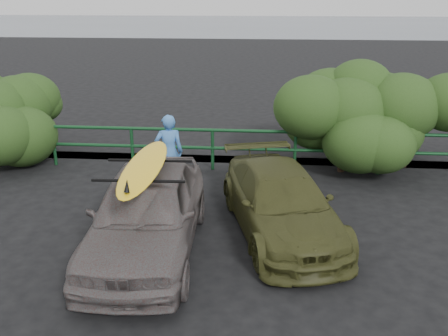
# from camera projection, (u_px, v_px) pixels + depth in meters

# --- Properties ---
(ground) EXTENTS (80.00, 80.00, 0.00)m
(ground) POSITION_uv_depth(u_px,v_px,m) (114.00, 276.00, 7.73)
(ground) COLOR black
(ocean) EXTENTS (200.00, 200.00, 0.00)m
(ocean) POSITION_uv_depth(u_px,v_px,m) (250.00, 25.00, 64.03)
(ocean) COLOR slate
(ocean) RESTS_ON ground
(guardrail) EXTENTS (14.00, 0.08, 1.04)m
(guardrail) POSITION_uv_depth(u_px,v_px,m) (172.00, 148.00, 12.25)
(guardrail) COLOR #12421F
(guardrail) RESTS_ON ground
(shrub_right) EXTENTS (3.20, 2.40, 2.40)m
(shrub_right) POSITION_uv_depth(u_px,v_px,m) (378.00, 121.00, 12.09)
(shrub_right) COLOR #2B491A
(shrub_right) RESTS_ON ground
(sedan) EXTENTS (1.84, 4.26, 1.43)m
(sedan) POSITION_uv_depth(u_px,v_px,m) (147.00, 212.00, 8.25)
(sedan) COLOR #5F5554
(sedan) RESTS_ON ground
(olive_vehicle) EXTENTS (2.60, 4.29, 1.16)m
(olive_vehicle) POSITION_uv_depth(u_px,v_px,m) (281.00, 202.00, 8.97)
(olive_vehicle) COLOR #40421D
(olive_vehicle) RESTS_ON ground
(man) EXTENTS (0.68, 0.52, 1.69)m
(man) POSITION_uv_depth(u_px,v_px,m) (169.00, 152.00, 10.88)
(man) COLOR #4581CF
(man) RESTS_ON ground
(roof_rack) EXTENTS (1.47, 1.05, 0.05)m
(roof_rack) POSITION_uv_depth(u_px,v_px,m) (144.00, 170.00, 8.00)
(roof_rack) COLOR black
(roof_rack) RESTS_ON sedan
(surfboard) EXTENTS (0.68, 2.83, 0.08)m
(surfboard) POSITION_uv_depth(u_px,v_px,m) (144.00, 166.00, 7.98)
(surfboard) COLOR yellow
(surfboard) RESTS_ON roof_rack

